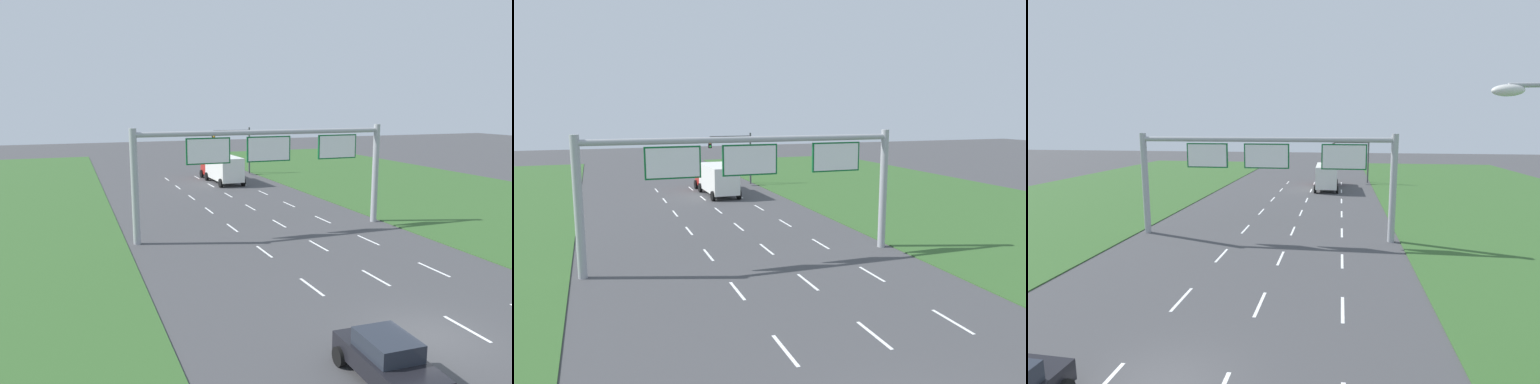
% 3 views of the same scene
% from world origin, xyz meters
% --- Properties ---
extents(lane_dashes_inner_left, '(0.14, 62.40, 0.01)m').
position_xyz_m(lane_dashes_inner_left, '(-1.75, 12.00, 0.00)').
color(lane_dashes_inner_left, white).
rests_on(lane_dashes_inner_left, ground_plane).
extents(lane_dashes_inner_right, '(0.14, 62.40, 0.01)m').
position_xyz_m(lane_dashes_inner_right, '(1.75, 12.00, 0.00)').
color(lane_dashes_inner_right, white).
rests_on(lane_dashes_inner_right, ground_plane).
extents(lane_dashes_slip, '(0.14, 62.40, 0.01)m').
position_xyz_m(lane_dashes_slip, '(5.25, 12.00, 0.00)').
color(lane_dashes_slip, white).
rests_on(lane_dashes_slip, ground_plane).
extents(box_truck, '(2.82, 8.63, 2.91)m').
position_xyz_m(box_truck, '(3.47, 37.89, 1.62)').
color(box_truck, '#B21E19').
rests_on(box_truck, ground_plane).
extents(sign_gantry, '(17.24, 0.44, 7.00)m').
position_xyz_m(sign_gantry, '(0.17, 16.20, 4.94)').
color(sign_gantry, '#9EA0A5').
rests_on(sign_gantry, ground_plane).
extents(traffic_light_mast, '(4.76, 0.49, 5.60)m').
position_xyz_m(traffic_light_mast, '(6.71, 43.27, 3.87)').
color(traffic_light_mast, '#47494F').
rests_on(traffic_light_mast, ground_plane).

